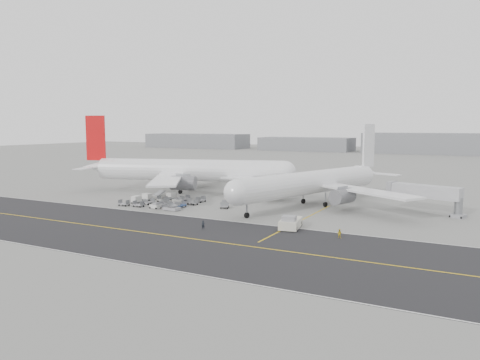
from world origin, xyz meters
The scene contains 11 objects.
ground centered at (0.00, 0.00, 0.00)m, with size 700.00×700.00×0.00m, color gray.
taxiway centered at (5.02, -17.98, 0.01)m, with size 220.00×59.00×0.03m.
horizon_buildings centered at (30.00, 260.00, 0.00)m, with size 520.00×28.00×28.00m, color gray, non-canonical shape.
airliner_a centered at (-13.70, 28.20, 6.32)m, with size 61.84×60.59×21.98m.
airliner_b centered at (26.30, 23.51, 5.60)m, with size 53.29×54.32×19.43m.
pushback_tug centered at (30.80, -2.72, 1.07)m, with size 4.58×9.30×2.62m.
jet_bridge centered at (51.04, 25.16, 4.45)m, with size 16.98×7.86×6.38m.
gse_cluster centered at (-6.84, 8.60, 0.00)m, with size 21.06×20.31×1.88m, color #929398, non-canonical shape.
stray_dolly centered at (9.39, 10.29, 0.00)m, with size 1.74×2.82×1.74m, color silver, non-canonical shape.
ground_crew_a centered at (16.83, -10.92, 0.82)m, with size 0.60×0.39×1.63m, color black.
ground_crew_b centered at (40.94, -5.86, 0.78)m, with size 0.76×0.59×1.56m, color gold.
Camera 1 is at (62.09, -82.63, 18.98)m, focal length 35.00 mm.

